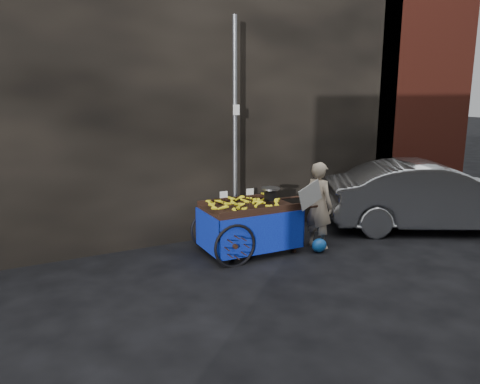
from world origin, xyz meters
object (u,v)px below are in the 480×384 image
vendor (319,205)px  plastic_bag (319,245)px  parked_car (431,196)px  banana_cart (247,212)px

vendor → plastic_bag: vendor is taller
vendor → parked_car: size_ratio=0.37×
banana_cart → vendor: size_ratio=1.41×
plastic_bag → vendor: bearing=58.8°
banana_cart → plastic_bag: (1.10, -0.60, -0.60)m
plastic_bag → parked_car: 2.86m
banana_cart → vendor: 1.30m
vendor → plastic_bag: 0.71m
vendor → plastic_bag: (-0.15, -0.25, -0.65)m
banana_cart → vendor: (1.25, -0.35, 0.05)m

